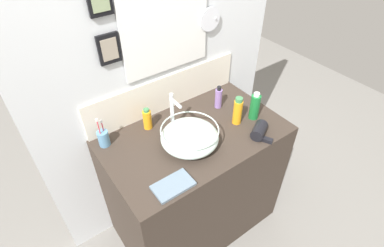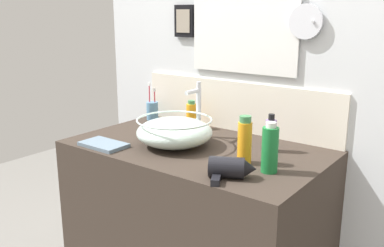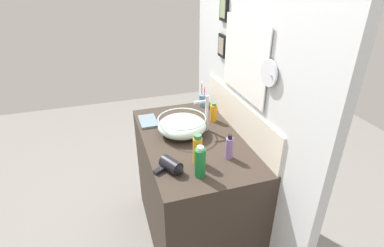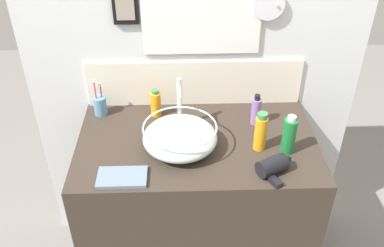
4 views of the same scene
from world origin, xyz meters
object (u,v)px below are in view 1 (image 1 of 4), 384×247
object	(u,v)px
shampoo_bottle	(255,106)
lotion_bottle	(147,119)
hand_towel	(173,185)
hair_drier	(260,129)
spray_bottle	(238,111)
soap_dispenser	(218,98)
glass_bowl_sink	(190,137)
faucet	(173,110)
toothbrush_cup	(104,138)

from	to	relation	value
shampoo_bottle	lotion_bottle	distance (m)	0.68
lotion_bottle	hand_towel	xyz separation A→B (m)	(-0.13, -0.48, -0.06)
hair_drier	hand_towel	distance (m)	0.65
spray_bottle	hand_towel	world-z (taller)	spray_bottle
soap_dispenser	shampoo_bottle	world-z (taller)	shampoo_bottle
soap_dispenser	lotion_bottle	bearing A→B (deg)	169.52
soap_dispenser	shampoo_bottle	size ratio (longest dim) A/B	0.85
glass_bowl_sink	hand_towel	world-z (taller)	glass_bowl_sink
spray_bottle	lotion_bottle	bearing A→B (deg)	148.97
soap_dispenser	faucet	bearing A→B (deg)	-176.98
glass_bowl_sink	soap_dispenser	world-z (taller)	soap_dispenser
faucet	toothbrush_cup	world-z (taller)	faucet
hand_towel	hair_drier	bearing A→B (deg)	1.99
lotion_bottle	shampoo_bottle	bearing A→B (deg)	-27.63
hair_drier	soap_dispenser	xyz separation A→B (m)	(-0.03, 0.36, 0.04)
glass_bowl_sink	faucet	size ratio (longest dim) A/B	1.27
faucet	shampoo_bottle	xyz separation A→B (m)	(0.48, -0.21, -0.06)
toothbrush_cup	faucet	bearing A→B (deg)	-17.42
soap_dispenser	toothbrush_cup	bearing A→B (deg)	172.17
soap_dispenser	lotion_bottle	xyz separation A→B (m)	(-0.49, 0.09, -0.01)
hand_towel	glass_bowl_sink	bearing A→B (deg)	38.61
faucet	spray_bottle	bearing A→B (deg)	-26.29
lotion_bottle	hair_drier	bearing A→B (deg)	-41.08
faucet	shampoo_bottle	distance (m)	0.53
lotion_bottle	hand_towel	distance (m)	0.50
hand_towel	spray_bottle	bearing A→B (deg)	17.18
shampoo_bottle	toothbrush_cup	bearing A→B (deg)	159.49
glass_bowl_sink	soap_dispenser	xyz separation A→B (m)	(0.37, 0.19, 0.01)
faucet	hand_towel	size ratio (longest dim) A/B	1.27
hair_drier	hand_towel	world-z (taller)	hair_drier
spray_bottle	hand_towel	xyz separation A→B (m)	(-0.61, -0.19, -0.08)
toothbrush_cup	hand_towel	distance (m)	0.52
soap_dispenser	spray_bottle	world-z (taller)	spray_bottle
soap_dispenser	hair_drier	bearing A→B (deg)	-85.43
lotion_bottle	spray_bottle	bearing A→B (deg)	-31.03
faucet	hand_towel	bearing A→B (deg)	-123.89
glass_bowl_sink	shampoo_bottle	xyz separation A→B (m)	(0.48, -0.04, 0.02)
shampoo_bottle	spray_bottle	distance (m)	0.13
spray_bottle	hair_drier	bearing A→B (deg)	-76.23
faucet	toothbrush_cup	xyz separation A→B (m)	(-0.40, 0.13, -0.10)
glass_bowl_sink	faucet	distance (m)	0.19
toothbrush_cup	soap_dispenser	bearing A→B (deg)	-7.83
shampoo_bottle	hand_towel	xyz separation A→B (m)	(-0.73, -0.16, -0.08)
glass_bowl_sink	spray_bottle	xyz separation A→B (m)	(0.36, -0.01, 0.03)
hair_drier	lotion_bottle	size ratio (longest dim) A/B	1.27
glass_bowl_sink	soap_dispenser	distance (m)	0.42
hair_drier	faucet	bearing A→B (deg)	139.45
glass_bowl_sink	toothbrush_cup	xyz separation A→B (m)	(-0.40, 0.30, -0.01)
glass_bowl_sink	lotion_bottle	bearing A→B (deg)	113.10
faucet	soap_dispenser	bearing A→B (deg)	3.02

